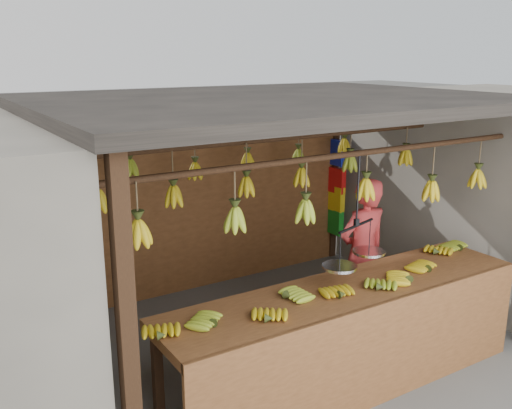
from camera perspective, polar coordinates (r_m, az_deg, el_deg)
ground at (r=5.99m, az=1.56°, el=-12.75°), size 80.00×80.00×0.00m
stall at (r=5.64m, az=-0.15°, el=6.67°), size 4.30×3.30×2.40m
neighbor_right at (r=8.06m, az=23.50°, el=2.01°), size 3.00×3.00×2.30m
counter at (r=4.82m, az=10.04°, el=-10.81°), size 3.45×0.76×0.96m
hanging_bananas at (r=5.42m, az=1.73°, el=2.60°), size 3.63×2.24×0.38m
balance_scale at (r=4.91m, az=9.87°, el=-4.88°), size 0.73×0.42×0.92m
vendor at (r=5.94m, az=10.60°, el=-4.88°), size 0.58×0.39×1.59m
bag_bundles at (r=7.76m, az=8.06°, el=1.58°), size 0.08×0.26×1.30m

